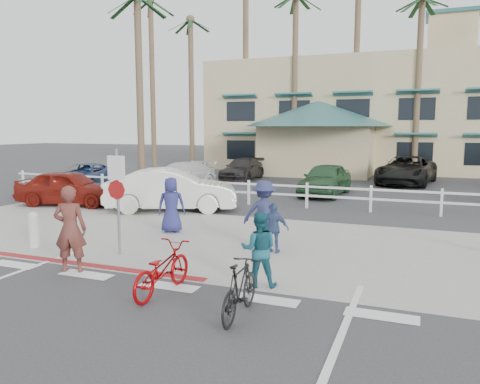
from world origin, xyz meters
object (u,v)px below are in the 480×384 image
at_px(sign_post, 118,197).
at_px(car_white_sedan, 171,190).
at_px(bike_red, 162,269).
at_px(bike_black, 240,289).
at_px(car_red_compact, 69,188).

relative_size(sign_post, car_white_sedan, 0.60).
bearing_deg(bike_red, bike_black, 166.85).
bearing_deg(bike_red, car_white_sedan, -59.13).
distance_m(bike_black, car_red_compact, 13.19).
height_order(sign_post, car_red_compact, sign_post).
bearing_deg(sign_post, car_red_compact, 139.12).
xyz_separation_m(sign_post, bike_black, (4.13, -2.46, -0.97)).
distance_m(sign_post, bike_red, 3.24).
xyz_separation_m(sign_post, bike_red, (2.37, -1.98, -0.98)).
height_order(bike_black, car_red_compact, car_red_compact).
relative_size(sign_post, car_red_compact, 0.69).
bearing_deg(car_red_compact, sign_post, -142.37).
bearing_deg(car_white_sedan, bike_black, -167.65).
relative_size(bike_black, car_white_sedan, 0.33).
height_order(sign_post, bike_red, sign_post).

